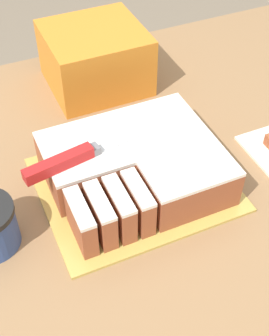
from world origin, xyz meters
TOP-DOWN VIEW (x-y plane):
  - countertop at (0.00, 0.00)m, footprint 1.40×1.10m
  - cake_board at (-0.05, 0.04)m, footprint 0.35×0.30m
  - cake at (-0.05, 0.04)m, footprint 0.31×0.25m
  - knife at (-0.16, 0.06)m, footprint 0.31×0.07m
  - storage_box at (0.00, 0.38)m, footprint 0.22×0.21m

SIDE VIEW (x-z plane):
  - countertop at x=0.00m, z-range 0.00..0.89m
  - cake_board at x=-0.05m, z-range 0.89..0.90m
  - cake at x=-0.05m, z-range 0.90..0.98m
  - storage_box at x=0.00m, z-range 0.89..1.03m
  - knife at x=-0.16m, z-range 0.98..1.00m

